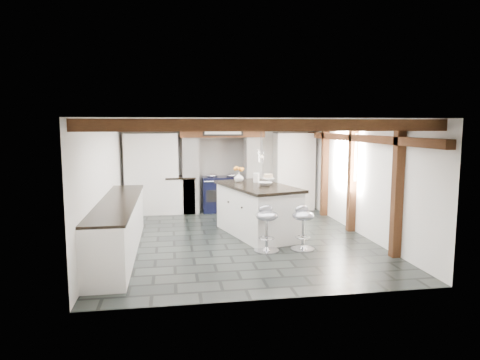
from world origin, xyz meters
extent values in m
plane|color=black|center=(0.00, 0.00, 0.00)|extent=(6.00, 6.00, 0.00)
plane|color=white|center=(0.00, 3.00, 1.15)|extent=(5.00, 0.00, 5.00)
plane|color=white|center=(-2.50, 0.00, 1.15)|extent=(0.00, 6.00, 6.00)
plane|color=white|center=(2.50, 0.00, 1.15)|extent=(0.00, 6.00, 6.00)
plane|color=white|center=(0.00, 0.00, 2.30)|extent=(6.00, 6.00, 0.00)
cube|color=white|center=(-0.80, 2.70, 0.95)|extent=(0.40, 0.60, 1.90)
cube|color=white|center=(0.80, 2.70, 0.95)|extent=(0.40, 0.60, 1.90)
cube|color=#512E17|center=(0.00, 2.70, 1.99)|extent=(2.10, 0.65, 0.18)
cube|color=white|center=(0.00, 2.70, 2.15)|extent=(2.00, 0.60, 0.31)
cube|color=black|center=(0.00, 2.38, 2.05)|extent=(1.00, 0.03, 0.22)
cube|color=silver|center=(0.00, 2.36, 2.05)|extent=(0.90, 0.01, 0.14)
cube|color=white|center=(-1.75, 2.70, 1.00)|extent=(1.30, 0.58, 2.00)
cube|color=white|center=(1.90, 2.70, 1.00)|extent=(1.00, 0.58, 2.00)
cube|color=white|center=(-2.20, -0.60, 0.44)|extent=(0.60, 3.80, 0.88)
cube|color=black|center=(-2.20, -0.60, 0.90)|extent=(0.64, 3.80, 0.04)
cube|color=white|center=(-1.05, 2.70, 0.44)|extent=(0.70, 0.60, 0.88)
cube|color=black|center=(-1.05, 2.70, 0.90)|extent=(0.74, 0.64, 0.04)
cube|color=#512E17|center=(2.42, 0.00, 1.95)|extent=(0.15, 5.80, 0.14)
plane|color=white|center=(2.48, 0.60, 1.55)|extent=(0.00, 0.90, 0.90)
cube|color=#512E17|center=(0.00, -2.60, 2.21)|extent=(5.00, 0.16, 0.16)
cube|color=#512E17|center=(0.00, -1.73, 2.21)|extent=(5.00, 0.16, 0.16)
cube|color=#512E17|center=(0.00, -0.87, 2.21)|extent=(5.00, 0.16, 0.16)
cube|color=#512E17|center=(0.00, 0.00, 2.21)|extent=(5.00, 0.16, 0.16)
cube|color=#512E17|center=(0.00, 0.87, 2.21)|extent=(5.00, 0.16, 0.16)
cube|color=#512E17|center=(0.00, 1.73, 2.21)|extent=(5.00, 0.16, 0.16)
cube|color=#512E17|center=(0.00, 2.60, 2.21)|extent=(5.00, 0.16, 0.16)
cube|color=#512E17|center=(2.42, -1.60, 1.15)|extent=(0.15, 0.15, 2.30)
cube|color=#512E17|center=(2.42, 0.20, 1.15)|extent=(0.15, 0.15, 2.30)
cube|color=#512E17|center=(2.42, 1.80, 1.15)|extent=(0.15, 0.15, 2.30)
cylinder|color=black|center=(0.45, -0.05, 1.93)|extent=(0.01, 0.01, 0.56)
cylinder|color=white|center=(0.45, -0.05, 1.60)|extent=(0.09, 0.09, 0.22)
cylinder|color=black|center=(0.50, 0.25, 1.93)|extent=(0.01, 0.01, 0.56)
cylinder|color=white|center=(0.50, 0.25, 1.60)|extent=(0.09, 0.09, 0.22)
cylinder|color=black|center=(0.55, 0.55, 1.93)|extent=(0.01, 0.01, 0.56)
cylinder|color=white|center=(0.55, 0.55, 1.60)|extent=(0.09, 0.09, 0.22)
cube|color=black|center=(0.00, 2.68, 0.45)|extent=(1.00, 0.60, 0.90)
ellipsoid|color=silver|center=(-0.25, 2.68, 0.93)|extent=(0.28, 0.28, 0.11)
ellipsoid|color=silver|center=(0.25, 2.68, 0.93)|extent=(0.28, 0.28, 0.11)
cylinder|color=silver|center=(0.00, 2.36, 0.82)|extent=(0.95, 0.03, 0.03)
cube|color=black|center=(-0.25, 2.38, 0.45)|extent=(0.35, 0.02, 0.30)
cube|color=black|center=(0.25, 2.38, 0.45)|extent=(0.35, 0.02, 0.30)
cube|color=white|center=(0.43, 0.22, 0.48)|extent=(1.47, 2.15, 0.96)
cube|color=black|center=(0.43, 0.22, 0.99)|extent=(1.58, 2.26, 0.05)
imported|color=white|center=(0.12, 0.70, 1.12)|extent=(0.25, 0.25, 0.21)
ellipsoid|color=orange|center=(0.12, 0.70, 1.29)|extent=(0.22, 0.22, 0.13)
cylinder|color=white|center=(0.48, 0.63, 1.11)|extent=(0.13, 0.13, 0.20)
imported|color=white|center=(0.56, 0.14, 1.05)|extent=(0.35, 0.35, 0.07)
cylinder|color=white|center=(0.68, 0.34, 1.07)|extent=(0.05, 0.05, 0.11)
cylinder|color=white|center=(0.68, 0.34, 1.13)|extent=(0.24, 0.24, 0.02)
cylinder|color=#CBAD88|center=(0.68, 0.34, 1.18)|extent=(0.19, 0.19, 0.08)
cylinder|color=silver|center=(1.01, -0.97, 0.01)|extent=(0.43, 0.43, 0.03)
cone|color=silver|center=(1.01, -0.97, 0.06)|extent=(0.19, 0.19, 0.08)
cylinder|color=silver|center=(1.01, -0.97, 0.32)|extent=(0.05, 0.05, 0.53)
torus|color=silver|center=(1.01, -0.97, 0.23)|extent=(0.27, 0.27, 0.02)
ellipsoid|color=#9496A2|center=(1.01, -0.97, 0.62)|extent=(0.49, 0.49, 0.17)
ellipsoid|color=#9496A2|center=(0.98, -0.88, 0.72)|extent=(0.29, 0.19, 0.15)
cylinder|color=silver|center=(0.35, -0.96, 0.02)|extent=(0.44, 0.44, 0.03)
cone|color=silver|center=(0.35, -0.96, 0.06)|extent=(0.20, 0.20, 0.08)
cylinder|color=silver|center=(0.35, -0.96, 0.33)|extent=(0.05, 0.05, 0.55)
torus|color=silver|center=(0.35, -0.96, 0.24)|extent=(0.28, 0.28, 0.02)
ellipsoid|color=#9496A2|center=(0.35, -0.96, 0.64)|extent=(0.51, 0.51, 0.18)
ellipsoid|color=#9496A2|center=(0.32, -0.87, 0.74)|extent=(0.30, 0.20, 0.15)
camera|label=1|loc=(-1.28, -8.09, 2.22)|focal=32.00mm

